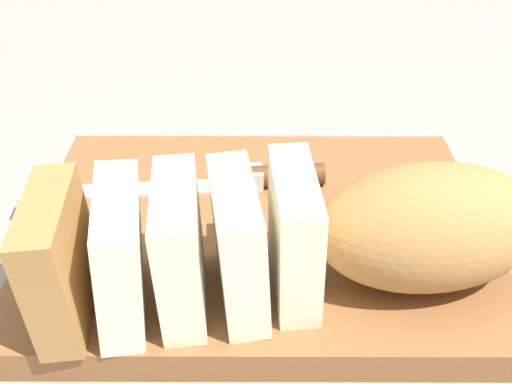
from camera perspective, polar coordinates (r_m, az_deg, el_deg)
name	(u,v)px	position (r m, az deg, el deg)	size (l,w,h in m)	color
ground_plane	(256,245)	(0.53, 0.00, -4.92)	(3.00, 3.00, 0.00)	gray
cutting_board	(256,233)	(0.53, 0.00, -3.84)	(0.38, 0.29, 0.03)	brown
bread_loaf	(312,237)	(0.43, 5.21, -4.15)	(0.36, 0.14, 0.10)	#A8753D
bread_knife	(239,179)	(0.56, -1.62, 1.18)	(0.27, 0.04, 0.02)	silver
crumb_near_knife	(309,191)	(0.55, 4.90, 0.10)	(0.01, 0.01, 0.01)	#996633
crumb_near_loaf	(245,194)	(0.54, -1.01, -0.16)	(0.01, 0.01, 0.01)	#996633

